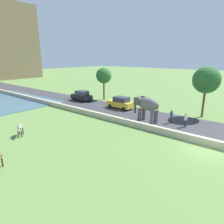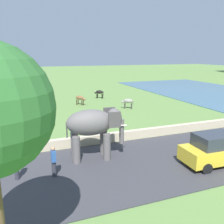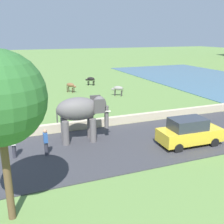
{
  "view_description": "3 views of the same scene",
  "coord_description": "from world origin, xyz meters",
  "px_view_note": "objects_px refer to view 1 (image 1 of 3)",
  "views": [
    {
      "loc": [
        -16.3,
        -3.22,
        7.5
      ],
      "look_at": [
        -0.18,
        9.89,
        1.63
      ],
      "focal_mm": 31.5,
      "sensor_mm": 36.0,
      "label": 1
    },
    {
      "loc": [
        16.11,
        3.93,
        6.01
      ],
      "look_at": [
        -1.08,
        10.47,
        1.57
      ],
      "focal_mm": 38.48,
      "sensor_mm": 36.0,
      "label": 2
    },
    {
      "loc": [
        19.39,
        3.46,
        6.81
      ],
      "look_at": [
        1.39,
        10.57,
        1.13
      ],
      "focal_mm": 42.68,
      "sensor_mm": 36.0,
      "label": 3
    }
  ],
  "objects_px": {
    "car_black": "(82,96)",
    "elephant": "(147,105)",
    "person_trailing": "(185,120)",
    "cow_grey": "(20,128)",
    "person_beside_elephant": "(171,116)",
    "car_yellow": "(120,103)"
  },
  "relations": [
    {
      "from": "person_trailing",
      "to": "car_yellow",
      "type": "distance_m",
      "value": 10.56
    },
    {
      "from": "person_trailing",
      "to": "car_black",
      "type": "relative_size",
      "value": 0.4
    },
    {
      "from": "elephant",
      "to": "cow_grey",
      "type": "relative_size",
      "value": 2.67
    },
    {
      "from": "elephant",
      "to": "car_yellow",
      "type": "bearing_deg",
      "value": 62.87
    },
    {
      "from": "person_beside_elephant",
      "to": "car_black",
      "type": "height_order",
      "value": "car_black"
    },
    {
      "from": "person_trailing",
      "to": "car_yellow",
      "type": "xyz_separation_m",
      "value": [
        2.05,
        10.36,
        0.03
      ]
    },
    {
      "from": "person_beside_elephant",
      "to": "car_black",
      "type": "xyz_separation_m",
      "value": [
        1.75,
        17.1,
        0.03
      ]
    },
    {
      "from": "cow_grey",
      "to": "person_beside_elephant",
      "type": "bearing_deg",
      "value": -37.54
    },
    {
      "from": "person_trailing",
      "to": "person_beside_elephant",
      "type": "bearing_deg",
      "value": 80.14
    },
    {
      "from": "person_beside_elephant",
      "to": "cow_grey",
      "type": "relative_size",
      "value": 1.23
    },
    {
      "from": "car_black",
      "to": "car_yellow",
      "type": "xyz_separation_m",
      "value": [
        0.0,
        -8.48,
        0.0
      ]
    },
    {
      "from": "person_beside_elephant",
      "to": "car_yellow",
      "type": "relative_size",
      "value": 0.4
    },
    {
      "from": "car_black",
      "to": "cow_grey",
      "type": "relative_size",
      "value": 3.07
    },
    {
      "from": "car_black",
      "to": "cow_grey",
      "type": "distance_m",
      "value": 16.3
    },
    {
      "from": "person_beside_elephant",
      "to": "cow_grey",
      "type": "distance_m",
      "value": 16.24
    },
    {
      "from": "elephant",
      "to": "person_trailing",
      "type": "relative_size",
      "value": 2.17
    },
    {
      "from": "car_black",
      "to": "elephant",
      "type": "bearing_deg",
      "value": -102.1
    },
    {
      "from": "person_trailing",
      "to": "car_yellow",
      "type": "height_order",
      "value": "car_yellow"
    },
    {
      "from": "person_beside_elephant",
      "to": "elephant",
      "type": "bearing_deg",
      "value": 118.68
    },
    {
      "from": "person_beside_elephant",
      "to": "person_trailing",
      "type": "xyz_separation_m",
      "value": [
        -0.3,
        -1.74,
        0.0
      ]
    },
    {
      "from": "car_black",
      "to": "car_yellow",
      "type": "bearing_deg",
      "value": -90.0
    },
    {
      "from": "person_trailing",
      "to": "cow_grey",
      "type": "bearing_deg",
      "value": 137.22
    }
  ]
}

